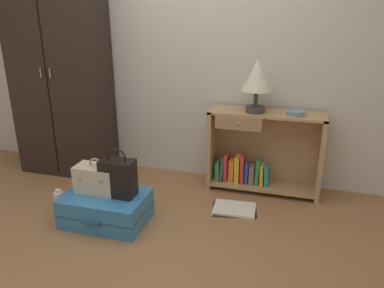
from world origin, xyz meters
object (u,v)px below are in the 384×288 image
Objects in this scene: bookshelf at (260,153)px; bottle at (59,202)px; wardrobe at (60,69)px; handbag at (118,177)px; table_lamp at (257,78)px; open_book_on_floor at (234,209)px; suitcase_large at (106,208)px; bowl at (296,113)px; train_case at (97,179)px.

bookshelf is 1.83m from bottle.
handbag is at bearing -40.03° from wardrobe.
table_lamp is 1.15m from open_book_on_floor.
table_lamp reaches higher than handbag.
table_lamp is 0.70× the size of suitcase_large.
handbag is at bearing 13.60° from suitcase_large.
open_book_on_floor is (0.97, 0.47, -0.11)m from suitcase_large.
bookshelf is 1.47m from suitcase_large.
table_lamp is at bearing -144.71° from bookshelf.
handbag is (-1.28, -0.85, -0.39)m from bowl.
bowl is at bearing 0.58° from wardrobe.
train_case is at bearing 154.57° from suitcase_large.
bowl is (0.35, -0.01, -0.28)m from table_lamp.
suitcase_large is at bearing -44.45° from wardrobe.
table_lamp is at bearing 42.71° from handbag.
train_case is (-0.08, 0.04, 0.23)m from suitcase_large.
wardrobe reaches higher than bottle.
bottle is at bearing -63.14° from wardrobe.
bookshelf reaches higher than handbag.
wardrobe is at bearing 116.86° from bottle.
table_lamp reaches higher than train_case.
bookshelf is at bearing 42.31° from handbag.
bookshelf is at bearing 73.33° from open_book_on_floor.
open_book_on_floor is (-0.43, -0.41, -0.78)m from bowl.
train_case is at bearing 176.42° from handbag.
handbag is 1.04m from open_book_on_floor.
wardrobe is at bearing -179.00° from table_lamp.
bottle is at bearing -149.85° from table_lamp.
open_book_on_floor is at bearing -11.91° from wardrobe.
handbag is at bearing -137.69° from bookshelf.
bottle is (0.42, -0.84, -0.97)m from wardrobe.
train_case is 1.19m from open_book_on_floor.
handbag is at bearing -146.41° from bowl.
bottle is at bearing -179.26° from handbag.
train_case is at bearing -157.87° from open_book_on_floor.
wardrobe reaches higher than train_case.
open_book_on_floor is at bearing -136.12° from bowl.
wardrobe is 2.10m from bookshelf.
bowl reaches higher than bottle.
wardrobe is 1.34m from train_case.
train_case is (-1.48, -0.84, -0.43)m from bowl.
table_lamp reaches higher than open_book_on_floor.
bookshelf reaches higher than bottle.
bookshelf is 0.51m from bowl.
bookshelf is at bearing 2.20° from wardrobe.
handbag reaches higher than suitcase_large.
train_case reaches higher than bottle.
open_book_on_floor is at bearing -106.67° from bookshelf.
wardrobe is 6.38× the size of train_case.
suitcase_large is 1.66× the size of handbag.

